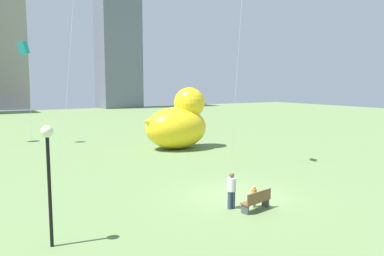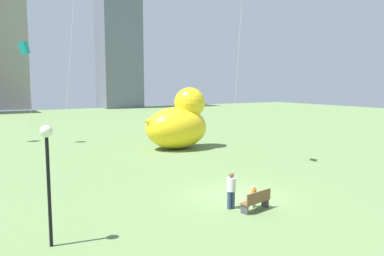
{
  "view_description": "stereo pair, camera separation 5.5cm",
  "coord_description": "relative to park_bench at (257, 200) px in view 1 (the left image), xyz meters",
  "views": [
    {
      "loc": [
        -11.6,
        -14.62,
        5.61
      ],
      "look_at": [
        0.86,
        5.77,
        2.79
      ],
      "focal_mm": 35.55,
      "sensor_mm": 36.0,
      "label": 1
    },
    {
      "loc": [
        -11.55,
        -14.65,
        5.61
      ],
      "look_at": [
        0.86,
        5.77,
        2.79
      ],
      "focal_mm": 35.55,
      "sensor_mm": 36.0,
      "label": 2
    }
  ],
  "objects": [
    {
      "name": "lamppost",
      "position": [
        -8.52,
        0.86,
        2.66
      ],
      "size": [
        0.42,
        0.42,
        4.23
      ],
      "color": "black",
      "rests_on": "ground"
    },
    {
      "name": "park_bench",
      "position": [
        0.0,
        0.0,
        0.0
      ],
      "size": [
        1.65,
        0.74,
        0.9
      ],
      "color": "brown",
      "rests_on": "ground"
    },
    {
      "name": "kite_teal",
      "position": [
        -5.8,
        24.79,
        8.22
      ],
      "size": [
        1.08,
        0.87,
        9.37
      ],
      "color": "silver",
      "rests_on": "ground"
    },
    {
      "name": "person_adult",
      "position": [
        -0.78,
        0.83,
        0.44
      ],
      "size": [
        0.41,
        0.41,
        1.65
      ],
      "color": "#38476B",
      "rests_on": "ground"
    },
    {
      "name": "giant_inflatable_duck",
      "position": [
        5.0,
        15.93,
        1.76
      ],
      "size": [
        6.35,
        4.07,
        5.26
      ],
      "color": "yellow",
      "rests_on": "ground"
    },
    {
      "name": "person_child",
      "position": [
        0.19,
        0.44,
        0.08
      ],
      "size": [
        0.25,
        0.25,
        1.01
      ],
      "color": "silver",
      "rests_on": "ground"
    },
    {
      "name": "ground_plane",
      "position": [
        0.67,
        2.23,
        -0.47
      ],
      "size": [
        140.0,
        140.0,
        0.0
      ],
      "primitive_type": "plane",
      "color": "#68864E"
    }
  ]
}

